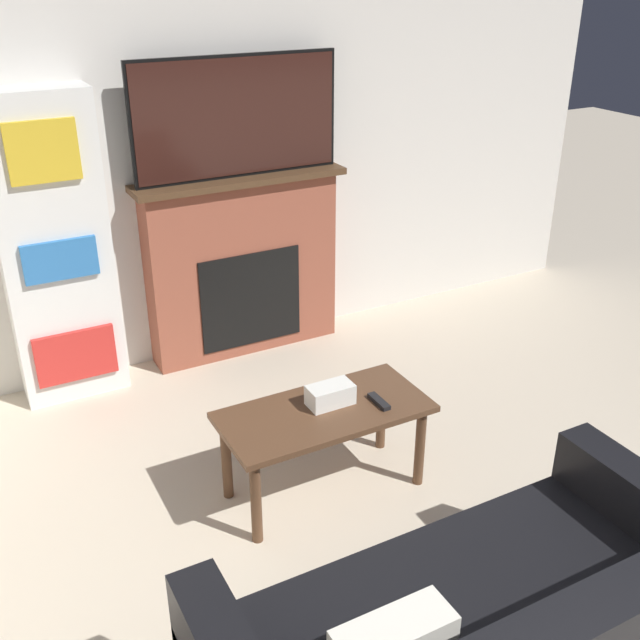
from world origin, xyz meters
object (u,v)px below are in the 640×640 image
(bookshelf, at_px, (56,252))
(coffee_table, at_px, (324,422))
(fireplace, at_px, (243,265))
(tv, at_px, (237,117))

(bookshelf, bearing_deg, coffee_table, -60.58)
(fireplace, height_order, tv, tv)
(fireplace, height_order, bookshelf, bookshelf)
(tv, relative_size, bookshelf, 0.72)
(fireplace, distance_m, bookshelf, 1.17)
(tv, height_order, coffee_table, tv)
(fireplace, relative_size, bookshelf, 0.75)
(coffee_table, bearing_deg, fireplace, 80.79)
(coffee_table, distance_m, bookshelf, 1.86)
(tv, bearing_deg, fireplace, 90.00)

